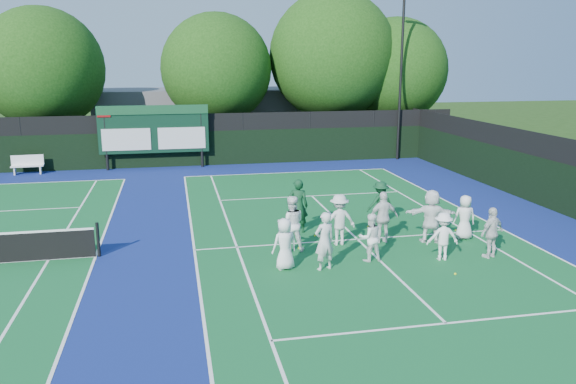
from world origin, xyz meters
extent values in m
plane|color=#1D3B10|center=(0.00, 0.00, 0.00)|extent=(120.00, 120.00, 0.00)
cube|color=navy|center=(-6.00, 1.00, 0.00)|extent=(34.00, 32.00, 0.01)
cube|color=#135D2B|center=(0.00, 1.00, 0.01)|extent=(10.97, 23.77, 0.00)
cube|color=white|center=(0.00, 12.88, 0.01)|extent=(10.97, 0.08, 0.00)
cube|color=white|center=(-5.49, 1.00, 0.01)|extent=(0.08, 23.77, 0.00)
cube|color=white|center=(5.49, 1.00, 0.01)|extent=(0.08, 23.77, 0.00)
cube|color=white|center=(-4.12, 1.00, 0.01)|extent=(0.08, 23.77, 0.00)
cube|color=white|center=(4.12, 1.00, 0.01)|extent=(0.08, 23.77, 0.00)
cube|color=white|center=(0.00, -5.40, 0.01)|extent=(8.23, 0.08, 0.00)
cube|color=white|center=(0.00, 7.40, 0.01)|extent=(8.23, 0.08, 0.00)
cube|color=white|center=(0.00, 1.00, 0.01)|extent=(0.08, 12.80, 0.00)
cube|color=white|center=(-14.00, 12.88, 0.01)|extent=(10.97, 0.08, 0.00)
cube|color=white|center=(-8.52, 1.00, 0.01)|extent=(0.08, 23.77, 0.00)
cube|color=white|center=(-9.88, 1.00, 0.01)|extent=(0.08, 23.77, 0.00)
cube|color=black|center=(-6.00, 16.00, 1.00)|extent=(34.00, 0.08, 2.00)
cube|color=black|center=(-6.00, 16.00, 2.50)|extent=(34.00, 0.05, 1.00)
cylinder|color=black|center=(-9.60, 15.60, 1.75)|extent=(0.16, 0.16, 3.50)
cylinder|color=black|center=(-4.40, 15.60, 1.75)|extent=(0.16, 0.16, 3.50)
cube|color=black|center=(-7.00, 15.60, 2.20)|extent=(6.00, 0.15, 2.60)
cube|color=#144625|center=(-7.00, 15.50, 3.30)|extent=(6.00, 0.05, 0.50)
cube|color=silver|center=(-8.50, 15.50, 1.70)|extent=(2.60, 0.04, 1.20)
cube|color=silver|center=(-5.50, 15.50, 1.70)|extent=(2.60, 0.04, 1.20)
cube|color=maroon|center=(-9.60, 15.50, 3.20)|extent=(0.70, 0.04, 0.50)
cube|color=#5E5E63|center=(-2.00, 24.00, 2.00)|extent=(18.00, 6.00, 4.00)
cylinder|color=black|center=(7.50, 15.70, 5.00)|extent=(0.16, 0.16, 10.00)
cylinder|color=black|center=(-8.40, 1.00, 0.55)|extent=(0.10, 0.10, 1.10)
cube|color=white|center=(-13.67, 15.30, 0.45)|extent=(1.64, 0.54, 0.06)
cube|color=white|center=(-13.67, 15.46, 0.75)|extent=(1.62, 0.18, 0.54)
cube|color=white|center=(-14.32, 15.30, 0.22)|extent=(0.09, 0.38, 0.43)
cube|color=white|center=(-13.03, 15.30, 0.22)|extent=(0.09, 0.38, 0.43)
cylinder|color=black|center=(-13.28, 19.50, 1.41)|extent=(0.44, 0.44, 2.82)
sphere|color=#153D0D|center=(-13.28, 19.50, 5.49)|extent=(7.11, 7.11, 7.11)
sphere|color=#153D0D|center=(-12.68, 19.80, 4.78)|extent=(4.98, 4.98, 4.98)
cylinder|color=black|center=(-3.13, 19.50, 1.43)|extent=(0.44, 0.44, 2.87)
sphere|color=#153D0D|center=(-3.13, 19.50, 5.44)|extent=(6.85, 6.85, 6.85)
sphere|color=#153D0D|center=(-2.53, 19.80, 4.75)|extent=(4.79, 4.79, 4.79)
cylinder|color=black|center=(4.34, 19.50, 1.58)|extent=(0.44, 0.44, 3.17)
sphere|color=#153D0D|center=(4.34, 19.50, 6.23)|extent=(8.18, 8.18, 8.18)
sphere|color=#153D0D|center=(4.94, 19.80, 5.41)|extent=(5.72, 5.72, 5.72)
cylinder|color=black|center=(8.67, 19.50, 1.37)|extent=(0.44, 0.44, 2.74)
sphere|color=#153D0D|center=(8.67, 19.50, 5.31)|extent=(6.87, 6.87, 6.87)
sphere|color=#153D0D|center=(9.27, 19.80, 4.63)|extent=(4.81, 4.81, 4.81)
sphere|color=yellow|center=(-2.82, -0.84, 0.03)|extent=(0.07, 0.07, 0.07)
sphere|color=yellow|center=(0.83, 2.28, 0.03)|extent=(0.07, 0.07, 0.07)
sphere|color=yellow|center=(1.69, -2.65, 0.03)|extent=(0.07, 0.07, 0.07)
sphere|color=yellow|center=(-2.16, 0.45, 0.03)|extent=(0.07, 0.07, 0.07)
sphere|color=yellow|center=(-1.33, 1.62, 0.03)|extent=(0.07, 0.07, 0.07)
sphere|color=yellow|center=(3.76, 1.24, 0.03)|extent=(0.07, 0.07, 0.07)
imported|color=white|center=(-2.97, -1.20, 0.77)|extent=(0.84, 0.65, 1.53)
imported|color=silver|center=(-1.85, -1.49, 0.87)|extent=(0.73, 0.58, 1.74)
imported|color=white|center=(-0.31, -1.04, 0.74)|extent=(0.75, 0.59, 1.49)
imported|color=white|center=(1.89, -1.40, 0.74)|extent=(1.03, 0.68, 1.49)
imported|color=silver|center=(3.44, -1.53, 0.80)|extent=(1.02, 0.70, 1.60)
imported|color=white|center=(-2.45, 0.34, 0.90)|extent=(0.93, 0.75, 1.81)
imported|color=silver|center=(-0.78, 0.63, 0.85)|extent=(1.11, 0.64, 1.70)
imported|color=silver|center=(0.72, 0.54, 0.87)|extent=(1.04, 0.47, 1.75)
imported|color=white|center=(2.30, 0.27, 0.90)|extent=(1.76, 1.00, 1.81)
imported|color=white|center=(3.57, 0.36, 0.76)|extent=(0.81, 0.59, 1.53)
imported|color=#103A1F|center=(-1.80, 2.24, 0.96)|extent=(0.80, 0.64, 1.93)
imported|color=#103D21|center=(1.40, 2.61, 0.81)|extent=(1.14, 0.79, 1.63)
camera|label=1|loc=(-6.00, -16.34, 5.94)|focal=35.00mm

